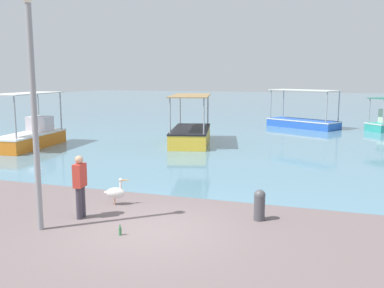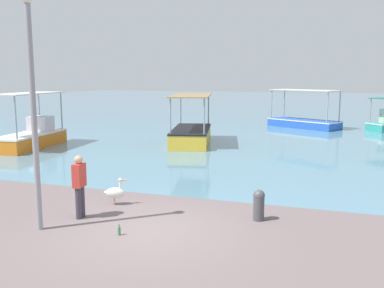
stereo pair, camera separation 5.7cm
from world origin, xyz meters
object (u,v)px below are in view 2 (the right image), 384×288
object	(u,v)px
fishing_boat_near_left	(31,135)
glass_bottle	(119,231)
mooring_bollard	(259,204)
fisherman_standing	(79,185)
fishing_boat_far_left	(191,133)
fishing_boat_outer	(304,121)
lamp_post	(33,100)
pelican	(115,192)

from	to	relation	value
fishing_boat_near_left	glass_bottle	size ratio (longest dim) A/B	18.21
fishing_boat_near_left	mooring_bollard	size ratio (longest dim) A/B	5.97
fisherman_standing	mooring_bollard	bearing A→B (deg)	15.94
fishing_boat_far_left	fishing_boat_outer	size ratio (longest dim) A/B	1.01
fishing_boat_near_left	mooring_bollard	world-z (taller)	fishing_boat_near_left
lamp_post	fisherman_standing	xyz separation A→B (m)	(0.47, 1.07, -2.27)
lamp_post	fishing_boat_near_left	bearing A→B (deg)	129.52
fishing_boat_far_left	fisherman_standing	distance (m)	13.08
fishing_boat_outer	lamp_post	size ratio (longest dim) A/B	0.97
pelican	glass_bottle	world-z (taller)	pelican
fishing_boat_outer	pelican	bearing A→B (deg)	-100.34
fishing_boat_far_left	fisherman_standing	size ratio (longest dim) A/B	3.28
fishing_boat_far_left	mooring_bollard	size ratio (longest dim) A/B	6.74
fishing_boat_outer	fisherman_standing	xyz separation A→B (m)	(-4.23, -22.79, 0.40)
fishing_boat_outer	mooring_bollard	distance (m)	21.50
pelican	mooring_bollard	bearing A→B (deg)	-0.62
lamp_post	fisherman_standing	bearing A→B (deg)	66.55
pelican	mooring_bollard	size ratio (longest dim) A/B	0.97
mooring_bollard	fisherman_standing	bearing A→B (deg)	-164.06
fishing_boat_near_left	pelican	world-z (taller)	fishing_boat_near_left
pelican	lamp_post	xyz separation A→B (m)	(-0.78, -2.42, 2.81)
pelican	fisherman_standing	world-z (taller)	fisherman_standing
fishing_boat_near_left	fishing_boat_far_left	bearing A→B (deg)	26.82
mooring_bollard	fishing_boat_far_left	bearing A→B (deg)	116.21
fishing_boat_far_left	mooring_bollard	xyz separation A→B (m)	(5.77, -11.72, -0.14)
fishing_boat_outer	mooring_bollard	size ratio (longest dim) A/B	6.68
fishing_boat_near_left	glass_bottle	world-z (taller)	fishing_boat_near_left
fishing_boat_outer	glass_bottle	bearing A→B (deg)	-96.41
mooring_bollard	fisherman_standing	size ratio (longest dim) A/B	0.49
fishing_boat_far_left	mooring_bollard	world-z (taller)	fishing_boat_far_left
glass_bottle	pelican	bearing A→B (deg)	120.35
fisherman_standing	fishing_boat_far_left	bearing A→B (deg)	95.39
glass_bottle	lamp_post	bearing A→B (deg)	-172.76
glass_bottle	fisherman_standing	bearing A→B (deg)	152.75
fishing_boat_outer	pelican	size ratio (longest dim) A/B	6.87
glass_bottle	fishing_boat_outer	bearing A→B (deg)	83.59
mooring_bollard	glass_bottle	xyz separation A→B (m)	(-2.96, -2.11, -0.33)
pelican	lamp_post	size ratio (longest dim) A/B	0.14
fishing_boat_far_left	glass_bottle	xyz separation A→B (m)	(2.81, -13.83, -0.47)
fishing_boat_outer	fishing_boat_far_left	bearing A→B (deg)	-119.19
pelican	fisherman_standing	bearing A→B (deg)	-103.22
fishing_boat_outer	mooring_bollard	xyz separation A→B (m)	(0.31, -21.50, -0.07)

